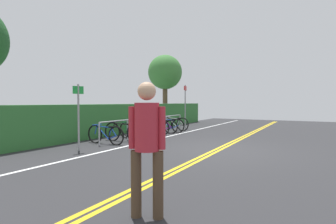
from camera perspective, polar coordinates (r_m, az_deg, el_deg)
name	(u,v)px	position (r m, az deg, el deg)	size (l,w,h in m)	color
ground_plane	(219,150)	(8.71, 10.90, -8.08)	(31.12, 11.30, 0.05)	#2B2B2D
centre_line_yellow_inner	(221,149)	(8.68, 11.40, -7.94)	(28.01, 0.10, 0.00)	gold
centre_line_yellow_outer	(216,149)	(8.73, 10.39, -7.87)	(28.01, 0.10, 0.00)	gold
bike_lane_stripe_white	(143,142)	(10.02, -5.52, -6.55)	(28.01, 0.12, 0.00)	white
bike_rack	(149,122)	(11.88, -4.14, -2.16)	(6.31, 0.05, 0.83)	#9EA0A5
bicycle_0	(105,135)	(9.87, -13.39, -4.76)	(0.46, 1.73, 0.73)	black
bicycle_1	(123,132)	(10.30, -9.60, -4.29)	(0.46, 1.86, 0.78)	black
bicycle_2	(133,131)	(11.01, -7.58, -4.02)	(0.49, 1.65, 0.72)	black
bicycle_3	(147,129)	(11.57, -4.66, -3.76)	(0.53, 1.61, 0.70)	black
bicycle_4	(152,127)	(12.28, -3.48, -3.35)	(0.59, 1.63, 0.73)	black
bicycle_5	(161,126)	(12.89, -1.58, -3.14)	(0.51, 1.71, 0.71)	black
bicycle_6	(168,125)	(13.45, 0.10, -2.86)	(0.46, 1.81, 0.73)	black
bicycle_7	(174,124)	(14.30, 1.39, -2.54)	(0.46, 1.76, 0.75)	black
pedestrian	(147,139)	(3.45, -4.58, -5.91)	(0.32, 0.47, 1.78)	#4C3826
sign_post_near	(78,110)	(8.66, -18.79, 0.32)	(0.36, 0.10, 2.07)	gray
sign_post_far	(185,103)	(14.80, 3.73, 1.98)	(0.36, 0.07, 2.48)	gray
hedge_backdrop	(134,117)	(14.22, -7.42, -1.13)	(15.26, 1.05, 1.42)	#2D6B30
tree_mid	(165,73)	(19.22, -0.64, 8.46)	(2.44, 2.44, 4.91)	brown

